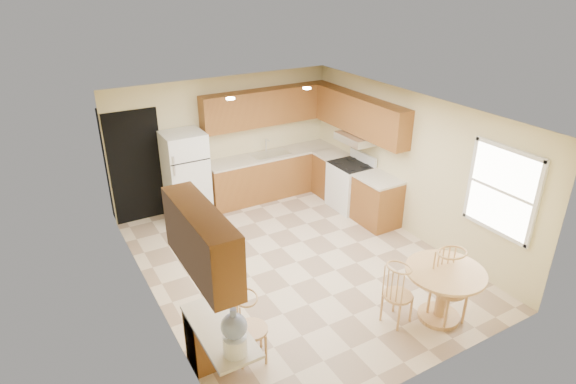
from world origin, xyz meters
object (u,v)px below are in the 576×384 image
chair_table_b (457,285)px  water_crock (235,334)px  stove (350,185)px  dining_table (443,287)px  refrigerator (186,176)px  chair_desk (254,326)px  chair_table_a (403,291)px

chair_table_b → water_crock: (-3.02, 0.18, 0.39)m
stove → dining_table: (-0.96, -3.32, 0.03)m
refrigerator → water_crock: size_ratio=3.00×
water_crock → chair_table_b: bearing=-3.4°
chair_desk → water_crock: water_crock is taller
refrigerator → stove: 3.14m
chair_table_a → refrigerator: bearing=-174.8°
chair_table_a → chair_table_b: (0.60, -0.33, 0.09)m
water_crock → stove: bearing=40.1°
water_crock → dining_table: bearing=-0.3°
water_crock → chair_table_a: bearing=3.5°
chair_table_a → stove: bearing=142.3°
chair_table_a → chair_desk: chair_desk is taller
dining_table → chair_desk: (-2.52, 0.52, 0.05)m
refrigerator → chair_table_b: (1.97, -4.70, -0.21)m
chair_desk → water_crock: (-0.45, -0.50, 0.47)m
chair_table_a → chair_table_b: size_ratio=0.85×
chair_table_b → chair_desk: bearing=-11.0°
refrigerator → stove: refrigerator is taller
chair_table_a → dining_table: bearing=61.0°
chair_table_b → water_crock: size_ratio=1.85×
stove → chair_desk: stove is taller
dining_table → chair_table_b: bearing=-72.7°
chair_table_b → chair_desk: size_ratio=1.13×
refrigerator → chair_desk: size_ratio=1.83×
dining_table → chair_desk: size_ratio=1.14×
refrigerator → chair_table_b: size_ratio=1.62×
chair_table_b → chair_table_a: bearing=-24.7°
refrigerator → chair_table_a: (1.37, -4.37, -0.30)m
stove → chair_table_a: stove is taller
chair_table_a → chair_desk: (-1.97, 0.35, 0.02)m
chair_table_a → water_crock: water_crock is taller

